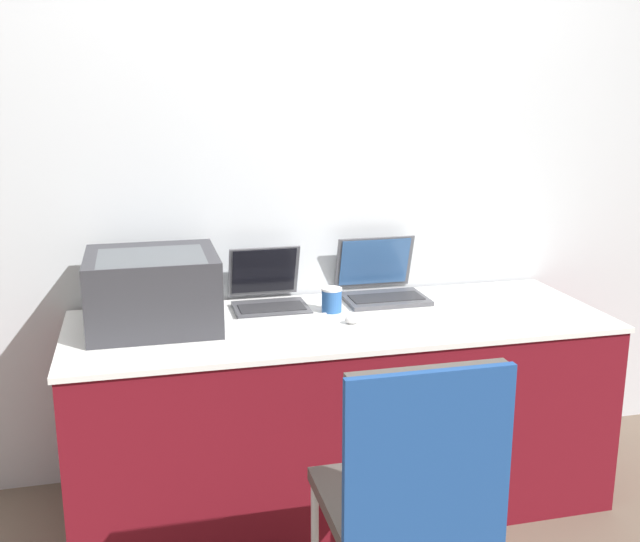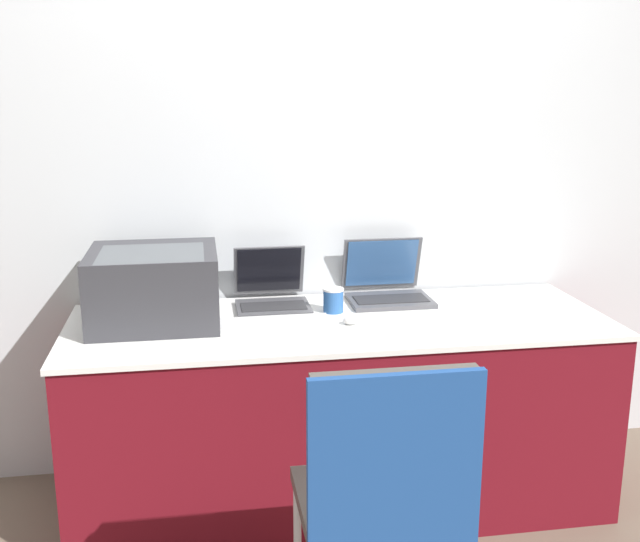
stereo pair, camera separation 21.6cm
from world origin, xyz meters
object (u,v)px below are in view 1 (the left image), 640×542
at_px(printer, 153,287).
at_px(coffee_cup, 332,300).
at_px(laptop_right, 381,285).
at_px(chair, 412,482).
at_px(mouse, 352,319).
at_px(external_keyboard, 276,324).
at_px(laptop_left, 268,295).

height_order(printer, coffee_cup, printer).
distance_m(laptop_right, chair, 1.21).
xyz_separation_m(printer, mouse, (0.70, -0.14, -0.13)).
height_order(printer, chair, printer).
height_order(printer, external_keyboard, printer).
bearing_deg(laptop_left, external_keyboard, -93.99).
distance_m(external_keyboard, chair, 0.91).
height_order(laptop_right, mouse, laptop_right).
distance_m(printer, mouse, 0.73).
bearing_deg(printer, chair, -57.99).
bearing_deg(laptop_right, laptop_left, -177.03).
bearing_deg(chair, mouse, 84.39).
xyz_separation_m(laptop_right, chair, (-0.29, -1.15, -0.21)).
xyz_separation_m(laptop_left, coffee_cup, (0.22, -0.12, -0.00)).
height_order(external_keyboard, mouse, mouse).
height_order(printer, mouse, printer).
bearing_deg(printer, laptop_left, 17.18).
height_order(coffee_cup, chair, chair).
relative_size(printer, laptop_left, 1.46).
height_order(laptop_right, chair, laptop_right).
bearing_deg(chair, laptop_left, 98.94).
relative_size(coffee_cup, chair, 0.10).
distance_m(laptop_left, chair, 1.16).
bearing_deg(chair, printer, 122.01).
bearing_deg(mouse, external_keyboard, 173.97).
bearing_deg(laptop_left, laptop_right, 2.97).
distance_m(printer, laptop_right, 0.93).
distance_m(laptop_left, laptop_right, 0.47).
distance_m(external_keyboard, coffee_cup, 0.28).
bearing_deg(chair, coffee_cup, 87.29).
xyz_separation_m(coffee_cup, chair, (-0.05, -1.01, -0.21)).
xyz_separation_m(printer, external_keyboard, (0.42, -0.11, -0.14)).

